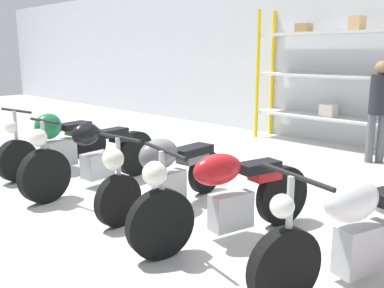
{
  "coord_description": "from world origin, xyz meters",
  "views": [
    {
      "loc": [
        3.71,
        -3.34,
        1.83
      ],
      "look_at": [
        0.0,
        0.4,
        0.7
      ],
      "focal_mm": 40.0,
      "sensor_mm": 36.0,
      "label": 1
    }
  ],
  "objects_px": {
    "motorcycle_grey": "(165,169)",
    "person_browsing": "(379,104)",
    "motorcycle_green": "(56,143)",
    "shelving_rack": "(331,74)",
    "motorcycle_red": "(224,195)",
    "motorcycle_black": "(93,156)",
    "motorcycle_white": "(360,228)"
  },
  "relations": [
    {
      "from": "motorcycle_green",
      "to": "motorcycle_grey",
      "type": "distance_m",
      "value": 2.44
    },
    {
      "from": "motorcycle_black",
      "to": "motorcycle_white",
      "type": "bearing_deg",
      "value": 86.01
    },
    {
      "from": "motorcycle_white",
      "to": "motorcycle_green",
      "type": "bearing_deg",
      "value": -72.23
    },
    {
      "from": "shelving_rack",
      "to": "person_browsing",
      "type": "relative_size",
      "value": 1.87
    },
    {
      "from": "motorcycle_white",
      "to": "person_browsing",
      "type": "xyz_separation_m",
      "value": [
        -1.47,
        3.97,
        0.54
      ]
    },
    {
      "from": "person_browsing",
      "to": "motorcycle_red",
      "type": "bearing_deg",
      "value": 139.24
    },
    {
      "from": "motorcycle_black",
      "to": "motorcycle_white",
      "type": "height_order",
      "value": "motorcycle_black"
    },
    {
      "from": "shelving_rack",
      "to": "person_browsing",
      "type": "xyz_separation_m",
      "value": [
        1.22,
        -0.67,
        -0.41
      ]
    },
    {
      "from": "motorcycle_grey",
      "to": "motorcycle_red",
      "type": "height_order",
      "value": "motorcycle_red"
    },
    {
      "from": "motorcycle_black",
      "to": "motorcycle_red",
      "type": "bearing_deg",
      "value": 83.04
    },
    {
      "from": "motorcycle_green",
      "to": "motorcycle_red",
      "type": "bearing_deg",
      "value": 79.01
    },
    {
      "from": "motorcycle_green",
      "to": "motorcycle_black",
      "type": "relative_size",
      "value": 0.89
    },
    {
      "from": "motorcycle_grey",
      "to": "person_browsing",
      "type": "relative_size",
      "value": 1.2
    },
    {
      "from": "person_browsing",
      "to": "motorcycle_grey",
      "type": "bearing_deg",
      "value": 123.88
    },
    {
      "from": "person_browsing",
      "to": "motorcycle_green",
      "type": "bearing_deg",
      "value": 97.12
    },
    {
      "from": "motorcycle_green",
      "to": "motorcycle_grey",
      "type": "xyz_separation_m",
      "value": [
        2.44,
        0.09,
        0.03
      ]
    },
    {
      "from": "shelving_rack",
      "to": "motorcycle_grey",
      "type": "distance_m",
      "value": 4.74
    },
    {
      "from": "motorcycle_green",
      "to": "motorcycle_red",
      "type": "xyz_separation_m",
      "value": [
        3.53,
        -0.09,
        0.02
      ]
    },
    {
      "from": "motorcycle_green",
      "to": "motorcycle_red",
      "type": "relative_size",
      "value": 0.94
    },
    {
      "from": "person_browsing",
      "to": "motorcycle_black",
      "type": "bearing_deg",
      "value": 108.62
    },
    {
      "from": "motorcycle_grey",
      "to": "person_browsing",
      "type": "height_order",
      "value": "person_browsing"
    },
    {
      "from": "motorcycle_grey",
      "to": "person_browsing",
      "type": "distance_m",
      "value": 4.09
    },
    {
      "from": "shelving_rack",
      "to": "motorcycle_red",
      "type": "xyz_separation_m",
      "value": [
        1.42,
        -4.82,
        -0.94
      ]
    },
    {
      "from": "motorcycle_black",
      "to": "person_browsing",
      "type": "bearing_deg",
      "value": 145.79
    },
    {
      "from": "shelving_rack",
      "to": "motorcycle_black",
      "type": "xyz_separation_m",
      "value": [
        -0.96,
        -4.79,
        -0.97
      ]
    },
    {
      "from": "motorcycle_black",
      "to": "motorcycle_white",
      "type": "distance_m",
      "value": 3.65
    },
    {
      "from": "motorcycle_black",
      "to": "motorcycle_grey",
      "type": "bearing_deg",
      "value": 90.75
    },
    {
      "from": "motorcycle_green",
      "to": "person_browsing",
      "type": "xyz_separation_m",
      "value": [
        3.33,
        4.05,
        0.56
      ]
    },
    {
      "from": "motorcycle_green",
      "to": "motorcycle_white",
      "type": "bearing_deg",
      "value": 81.5
    },
    {
      "from": "shelving_rack",
      "to": "person_browsing",
      "type": "distance_m",
      "value": 1.46
    },
    {
      "from": "shelving_rack",
      "to": "motorcycle_red",
      "type": "distance_m",
      "value": 5.11
    },
    {
      "from": "motorcycle_red",
      "to": "person_browsing",
      "type": "xyz_separation_m",
      "value": [
        -0.2,
        4.15,
        0.53
      ]
    }
  ]
}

